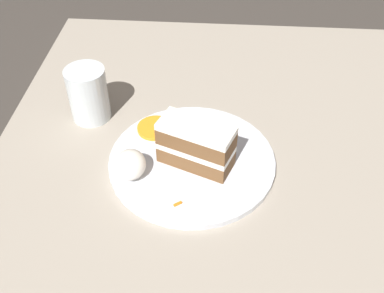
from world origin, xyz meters
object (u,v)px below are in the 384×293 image
at_px(cream_dollop, 130,164).
at_px(orange_garnish, 155,128).
at_px(cake_slice, 196,145).
at_px(drinking_glass, 89,97).
at_px(plate, 192,161).

relative_size(cream_dollop, orange_garnish, 0.87).
distance_m(cream_dollop, orange_garnish, 0.12).
distance_m(cake_slice, orange_garnish, 0.12).
distance_m(cream_dollop, drinking_glass, 0.19).
bearing_deg(plate, drinking_glass, 60.48).
relative_size(plate, orange_garnish, 4.38).
xyz_separation_m(cake_slice, drinking_glass, (0.12, 0.21, -0.01)).
xyz_separation_m(plate, drinking_glass, (0.11, 0.20, 0.04)).
relative_size(cream_dollop, drinking_glass, 0.54).
relative_size(plate, cake_slice, 2.14).
bearing_deg(cake_slice, orange_garnish, -113.00).
distance_m(plate, cake_slice, 0.05).
xyz_separation_m(cake_slice, cream_dollop, (-0.03, 0.10, -0.02)).
bearing_deg(orange_garnish, cake_slice, -134.60).
bearing_deg(plate, cake_slice, -138.63).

